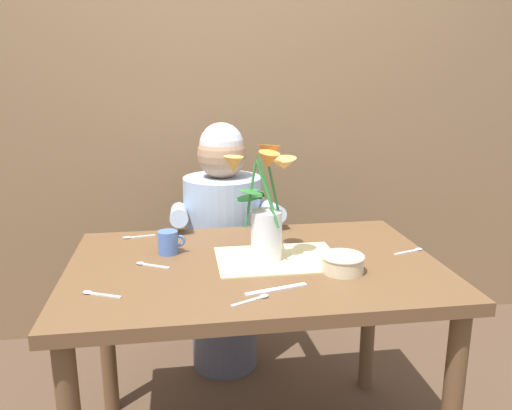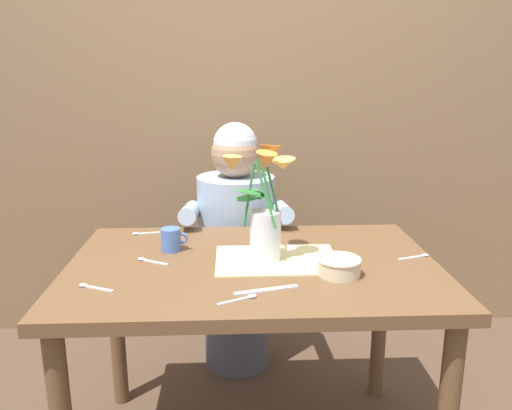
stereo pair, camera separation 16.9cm
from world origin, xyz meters
name	(u,v)px [view 2 (the right image)]	position (x,y,z in m)	size (l,w,h in m)	color
wood_panel_backdrop	(244,90)	(0.00, 1.05, 1.25)	(4.00, 0.10, 2.50)	brown
dining_table	(253,290)	(0.00, 0.00, 0.64)	(1.20, 0.80, 0.74)	brown
seated_person	(236,250)	(-0.05, 0.62, 0.56)	(0.45, 0.47, 1.14)	#4C4C56
striped_placemat	(277,260)	(0.08, 0.01, 0.74)	(0.40, 0.28, 0.01)	beige
flower_vase	(264,209)	(0.04, 0.02, 0.92)	(0.26, 0.22, 0.38)	silver
ceramic_bowl	(339,266)	(0.26, -0.12, 0.77)	(0.14, 0.14, 0.06)	beige
dinner_knife	(266,290)	(0.03, -0.23, 0.74)	(0.19, 0.02, 0.01)	silver
ceramic_mug	(171,240)	(-0.28, 0.13, 0.78)	(0.09, 0.07, 0.08)	#476BB7
spoon_0	(148,260)	(-0.34, 0.02, 0.74)	(0.11, 0.07, 0.01)	silver
spoon_1	(91,287)	(-0.48, -0.18, 0.74)	(0.11, 0.06, 0.01)	silver
spoon_2	(419,256)	(0.56, 0.02, 0.74)	(0.12, 0.05, 0.01)	silver
spoon_3	(143,233)	(-0.41, 0.32, 0.74)	(0.12, 0.04, 0.01)	silver
spoon_4	(244,298)	(-0.04, -0.28, 0.74)	(0.11, 0.07, 0.01)	silver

